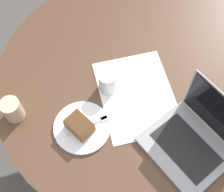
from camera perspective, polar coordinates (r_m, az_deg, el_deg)
The scene contains 9 objects.
ground_plane at distance 1.98m, azimuth 3.32°, elevation -7.83°, with size 12.00×12.00×0.00m, color #4C4742.
dining_table at distance 1.43m, azimuth 4.57°, elevation 0.65°, with size 1.20×1.20×0.75m.
paper_document at distance 1.26m, azimuth 4.55°, elevation 0.17°, with size 0.42×0.35×0.00m.
plate at distance 1.19m, azimuth -5.51°, elevation -5.74°, with size 0.22×0.22×0.01m.
cake_slice at distance 1.16m, azimuth -5.98°, elevation -5.39°, with size 0.12×0.10×0.05m.
fork at distance 1.19m, azimuth -3.81°, elevation -5.05°, with size 0.03×0.17×0.00m.
coffee_glass at distance 1.23m, azimuth -17.74°, elevation -2.40°, with size 0.07×0.07×0.10m.
water_glass at distance 1.23m, azimuth -0.85°, elevation 2.70°, with size 0.07×0.07×0.10m.
laptop at distance 1.17m, azimuth 14.76°, elevation -7.77°, with size 0.35×0.32×0.24m.
Camera 1 is at (-0.58, 0.38, 1.86)m, focal length 50.00 mm.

